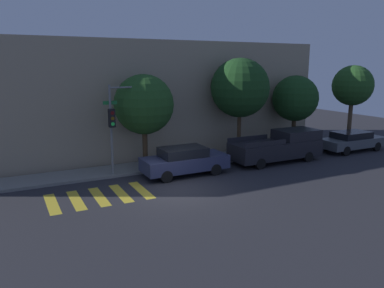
# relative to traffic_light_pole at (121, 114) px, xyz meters

# --- Properties ---
(ground_plane) EXTENTS (60.00, 60.00, 0.00)m
(ground_plane) POSITION_rel_traffic_light_pole_xyz_m (1.49, -3.37, -3.23)
(ground_plane) COLOR #28282D
(sidewalk) EXTENTS (26.00, 2.11, 0.14)m
(sidewalk) POSITION_rel_traffic_light_pole_xyz_m (1.49, 0.89, -3.16)
(sidewalk) COLOR slate
(sidewalk) RESTS_ON ground
(building_row) EXTENTS (26.00, 6.00, 7.04)m
(building_row) POSITION_rel_traffic_light_pole_xyz_m (1.49, 5.34, 0.29)
(building_row) COLOR gray
(building_row) RESTS_ON ground
(crosswalk) EXTENTS (4.32, 2.60, 0.00)m
(crosswalk) POSITION_rel_traffic_light_pole_xyz_m (-1.86, -2.57, -3.23)
(crosswalk) COLOR gold
(crosswalk) RESTS_ON ground
(traffic_light_pole) EXTENTS (2.56, 0.56, 4.67)m
(traffic_light_pole) POSITION_rel_traffic_light_pole_xyz_m (0.00, 0.00, 0.00)
(traffic_light_pole) COLOR slate
(traffic_light_pole) RESTS_ON ground
(sedan_near_corner) EXTENTS (4.45, 1.78, 1.47)m
(sedan_near_corner) POSITION_rel_traffic_light_pole_xyz_m (2.89, -1.27, -2.46)
(sedan_near_corner) COLOR #2D3351
(sedan_near_corner) RESTS_ON ground
(pickup_truck) EXTENTS (5.60, 1.95, 1.82)m
(pickup_truck) POSITION_rel_traffic_light_pole_xyz_m (9.12, -1.27, -2.32)
(pickup_truck) COLOR black
(pickup_truck) RESTS_ON ground
(sedan_middle) EXTENTS (4.64, 1.80, 1.30)m
(sedan_middle) POSITION_rel_traffic_light_pole_xyz_m (15.22, -1.27, -2.53)
(sedan_middle) COLOR #4C5156
(sedan_middle) RESTS_ON ground
(tree_near_corner) EXTENTS (3.22, 3.22, 5.15)m
(tree_near_corner) POSITION_rel_traffic_light_pole_xyz_m (1.53, 0.89, 0.29)
(tree_near_corner) COLOR #42301E
(tree_near_corner) RESTS_ON ground
(tree_midblock) EXTENTS (3.57, 3.57, 6.04)m
(tree_midblock) POSITION_rel_traffic_light_pole_xyz_m (7.68, 0.89, 1.01)
(tree_midblock) COLOR #4C3823
(tree_midblock) RESTS_ON ground
(tree_far_end) EXTENTS (3.01, 3.01, 4.95)m
(tree_far_end) POSITION_rel_traffic_light_pole_xyz_m (12.07, 0.89, 0.20)
(tree_far_end) COLOR #42301E
(tree_far_end) RESTS_ON ground
(tree_behind_truck) EXTENTS (2.89, 2.89, 5.61)m
(tree_behind_truck) POSITION_rel_traffic_light_pole_xyz_m (17.41, 0.89, 0.90)
(tree_behind_truck) COLOR brown
(tree_behind_truck) RESTS_ON ground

